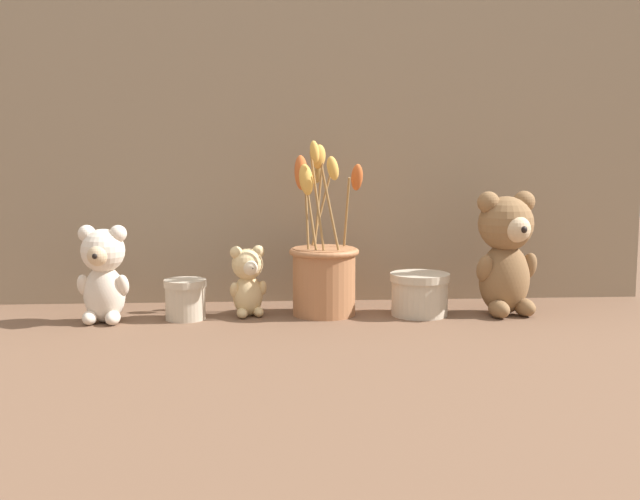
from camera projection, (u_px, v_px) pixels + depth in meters
name	position (u px, v px, depth m)	size (l,w,h in m)	color
ground_plane	(321.00, 317.00, 1.46)	(4.00, 4.00, 0.00)	brown
backdrop_wall	(315.00, 136.00, 1.59)	(1.33, 0.02, 0.66)	gray
teddy_bear_large	(506.00, 251.00, 1.47)	(0.13, 0.12, 0.23)	olive
teddy_bear_medium	(103.00, 272.00, 1.41)	(0.09, 0.09, 0.17)	beige
teddy_bear_small	(248.00, 280.00, 1.47)	(0.07, 0.07, 0.13)	#DBBC84
flower_vase	(324.00, 269.00, 1.47)	(0.14, 0.13, 0.32)	#AD7047
decorative_tin_tall	(420.00, 294.00, 1.48)	(0.11, 0.11, 0.08)	beige
decorative_tin_short	(185.00, 300.00, 1.44)	(0.08, 0.08, 0.07)	beige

